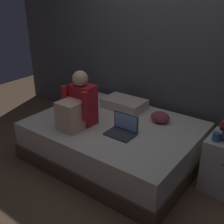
{
  "coord_description": "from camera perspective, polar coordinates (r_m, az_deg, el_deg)",
  "views": [
    {
      "loc": [
        1.58,
        -2.13,
        1.99
      ],
      "look_at": [
        -0.09,
        0.1,
        0.74
      ],
      "focal_mm": 44.51,
      "sensor_mm": 36.0,
      "label": 1
    }
  ],
  "objects": [
    {
      "name": "ground_plane",
      "position": [
        3.32,
        0.15,
        -12.69
      ],
      "size": [
        8.0,
        8.0,
        0.0
      ],
      "primitive_type": "plane",
      "color": "brown"
    },
    {
      "name": "wall_back",
      "position": [
        3.74,
        11.54,
        13.85
      ],
      "size": [
        5.6,
        0.1,
        2.7
      ],
      "primitive_type": "cube",
      "color": "#4C4F54",
      "rests_on": "ground_plane"
    },
    {
      "name": "bed",
      "position": [
        3.48,
        0.46,
        -5.94
      ],
      "size": [
        2.0,
        1.5,
        0.49
      ],
      "color": "brown",
      "rests_on": "ground_plane"
    },
    {
      "name": "person_sitting",
      "position": [
        3.24,
        -7.02,
        1.27
      ],
      "size": [
        0.39,
        0.44,
        0.66
      ],
      "color": "#B21E28",
      "rests_on": "bed"
    },
    {
      "name": "laptop",
      "position": [
        3.11,
        2.15,
        -3.55
      ],
      "size": [
        0.32,
        0.23,
        0.22
      ],
      "color": "#333842",
      "rests_on": "bed"
    },
    {
      "name": "pillow",
      "position": [
        3.76,
        2.55,
        1.7
      ],
      "size": [
        0.56,
        0.36,
        0.13
      ],
      "primitive_type": "cube",
      "color": "beige",
      "rests_on": "bed"
    },
    {
      "name": "mug",
      "position": [
        2.94,
        20.59,
        -4.77
      ],
      "size": [
        0.08,
        0.08,
        0.09
      ],
      "primitive_type": "cylinder",
      "color": "teal",
      "rests_on": "nightstand"
    },
    {
      "name": "clothes_pile",
      "position": [
        3.42,
        9.92,
        -1.13
      ],
      "size": [
        0.24,
        0.2,
        0.13
      ],
      "color": "#8E3D47",
      "rests_on": "bed"
    }
  ]
}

